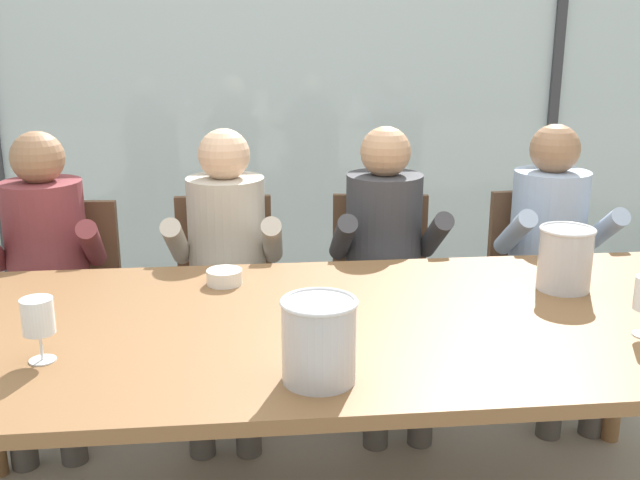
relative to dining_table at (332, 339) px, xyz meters
The scene contains 17 objects.
ground 1.22m from the dining_table, 90.00° to the left, with size 14.00×14.00×0.00m, color #9E9384.
window_glass_panel 2.70m from the dining_table, 90.00° to the left, with size 7.79×0.03×2.60m, color silver.
window_mullion_right 3.20m from the dining_table, 56.10° to the left, with size 0.06×0.06×2.60m, color #38383D.
hillside_vineyard 7.03m from the dining_table, 90.00° to the left, with size 13.79×2.40×2.02m, color #568942.
dining_table is the anchor object (origin of this frame).
chair_near_curtain 1.42m from the dining_table, 135.96° to the left, with size 0.47×0.47×0.90m.
chair_left_of_center 1.09m from the dining_table, 109.03° to the left, with size 0.45×0.45×0.90m.
chair_center 1.04m from the dining_table, 71.34° to the left, with size 0.50×0.50×0.90m.
chair_right_of_center 1.46m from the dining_table, 42.77° to the left, with size 0.47×0.47×0.90m.
person_maroon_top 1.35m from the dining_table, 141.16° to the left, with size 0.49×0.63×1.22m.
person_beige_jumper 0.91m from the dining_table, 111.56° to the left, with size 0.48×0.62×1.22m.
person_charcoal_jacket 0.91m from the dining_table, 68.65° to the left, with size 0.46×0.61×1.22m.
person_pale_blue_shirt 1.35m from the dining_table, 38.75° to the left, with size 0.47×0.61×1.22m.
ice_bucket_primary 0.43m from the dining_table, 101.49° to the right, with size 0.19×0.19×0.21m.
ice_bucket_secondary 0.84m from the dining_table, 13.56° to the left, with size 0.18×0.18×0.21m.
tasting_bowl 0.50m from the dining_table, 132.16° to the left, with size 0.12×0.12×0.05m, color silver.
wine_glass_near_bucket 0.84m from the dining_table, 165.70° to the right, with size 0.08×0.08×0.17m.
Camera 1 is at (-0.25, -2.05, 1.61)m, focal length 41.53 mm.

